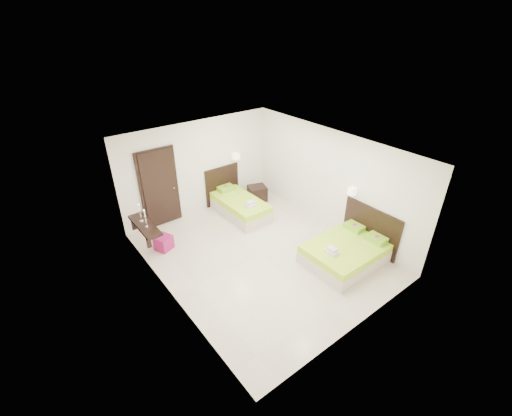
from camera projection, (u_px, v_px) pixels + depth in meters
floor at (260, 254)px, 8.13m from camera, size 5.50×5.50×0.00m
bed_single at (238, 204)px, 9.68m from camera, size 1.11×1.84×1.52m
bed_double at (347, 251)px, 7.81m from camera, size 1.78×1.51×1.47m
nightstand at (257, 193)px, 10.38m from camera, size 0.63×0.59×0.46m
ottoman at (164, 243)px, 8.24m from camera, size 0.46×0.46×0.35m
door at (160, 188)px, 8.82m from camera, size 1.02×0.15×2.14m
console_shelf at (144, 226)px, 7.72m from camera, size 0.35×1.20×0.78m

